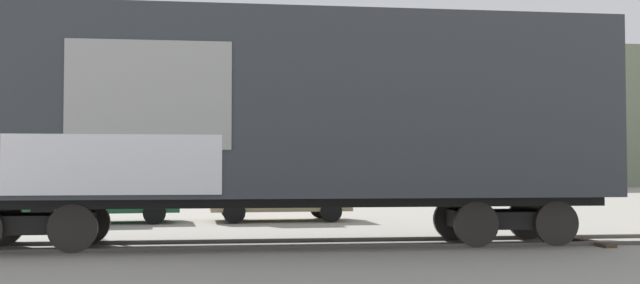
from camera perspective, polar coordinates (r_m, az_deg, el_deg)
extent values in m
plane|color=gray|center=(14.98, -2.75, -8.15)|extent=(260.00, 260.00, 0.00)
cube|color=#4C4742|center=(14.25, -3.05, -8.30)|extent=(59.99, 1.31, 0.08)
cube|color=#4C4742|center=(15.68, -3.44, -7.73)|extent=(59.99, 1.31, 0.08)
cube|color=#423323|center=(16.73, 19.83, -7.27)|extent=(0.29, 2.50, 0.07)
cube|color=#33383D|center=(14.93, -3.23, 2.73)|extent=(13.64, 3.06, 3.64)
cube|color=#2D2823|center=(15.22, -3.22, 10.02)|extent=(12.91, 0.66, 0.24)
cube|color=#999999|center=(13.58, -13.28, 3.64)|extent=(2.99, 0.09, 2.00)
cube|color=silver|center=(13.59, -15.94, -1.72)|extent=(3.89, 0.11, 1.10)
cube|color=black|center=(14.90, -3.25, -4.65)|extent=(13.34, 1.80, 0.20)
cube|color=black|center=(15.35, -21.43, -5.95)|extent=(2.12, 1.30, 0.36)
cylinder|color=black|center=(16.27, -23.73, -5.87)|extent=(0.92, 0.14, 0.92)
cylinder|color=black|center=(14.46, -18.85, -6.43)|extent=(0.92, 0.14, 0.92)
cylinder|color=black|center=(15.87, -17.80, -6.04)|extent=(0.92, 0.14, 0.92)
cube|color=black|center=(15.98, 14.18, -5.87)|extent=(2.12, 1.30, 0.36)
cylinder|color=black|center=(15.02, 12.15, -6.33)|extent=(0.92, 0.14, 0.92)
cylinder|color=black|center=(16.38, 10.47, -5.98)|extent=(0.92, 0.14, 0.92)
cylinder|color=black|center=(15.66, 18.06, -6.10)|extent=(0.92, 0.14, 0.92)
cylinder|color=black|center=(16.97, 15.97, -5.80)|extent=(0.92, 0.14, 0.92)
cylinder|color=silver|center=(25.24, -22.36, 5.65)|extent=(0.12, 0.12, 9.82)
cube|color=slate|center=(76.99, -7.30, 1.25)|extent=(137.25, 41.76, 12.00)
cube|color=#8C725B|center=(69.82, 12.43, 7.59)|extent=(5.65, 4.78, 2.45)
cone|color=#193D23|center=(68.82, 3.38, 8.13)|extent=(1.75, 1.75, 3.51)
cone|color=#193D23|center=(68.81, 6.30, 8.03)|extent=(1.62, 1.62, 3.24)
cube|color=#1E5933|center=(22.04, -16.75, -4.48)|extent=(4.51, 2.20, 0.61)
cube|color=#2D333D|center=(22.04, -17.58, -2.78)|extent=(2.23, 1.84, 0.69)
cylinder|color=black|center=(22.89, -12.87, -5.19)|extent=(0.66, 0.27, 0.64)
cylinder|color=black|center=(21.11, -12.87, -5.46)|extent=(0.66, 0.27, 0.64)
cylinder|color=black|center=(23.08, -20.32, -5.08)|extent=(0.66, 0.27, 0.64)
cylinder|color=black|center=(21.32, -20.94, -5.34)|extent=(0.66, 0.27, 0.64)
cube|color=#9E8966|center=(21.98, -3.20, -4.37)|extent=(4.19, 1.98, 0.77)
cube|color=#2D333D|center=(21.94, -3.81, -2.51)|extent=(1.80, 1.74, 0.66)
cylinder|color=black|center=(23.09, 0.02, -5.21)|extent=(0.65, 0.24, 0.64)
cylinder|color=black|center=(21.33, 0.85, -5.47)|extent=(0.65, 0.24, 0.64)
cylinder|color=black|center=(22.78, -7.00, -5.24)|extent=(0.65, 0.24, 0.64)
cylinder|color=black|center=(21.00, -6.76, -5.51)|extent=(0.65, 0.24, 0.64)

